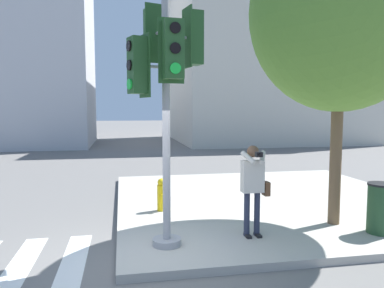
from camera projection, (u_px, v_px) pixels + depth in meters
The scene contains 8 objects.
ground_plane at pixel (148, 268), 5.96m from camera, with size 160.00×160.00×0.00m, color slate.
sidewalk_corner at pixel (270, 201), 10.02m from camera, with size 8.00×8.00×0.14m.
traffic_signal_pole at pixel (165, 74), 6.27m from camera, with size 1.32×1.33×4.47m.
person_photographer at pixel (253, 182), 6.95m from camera, with size 0.58×0.54×1.71m.
street_tree at pixel (341, 12), 7.41m from camera, with size 3.62×3.62×6.31m.
fire_hydrant at pixel (162, 195), 8.76m from camera, with size 0.21×0.27×0.77m.
trash_bin at pixel (381, 208), 7.16m from camera, with size 0.53×0.53×0.97m.
building_right at pixel (266, 61), 30.07m from camera, with size 14.57×12.19×12.76m.
Camera 1 is at (-0.39, -5.78, 2.52)m, focal length 35.00 mm.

